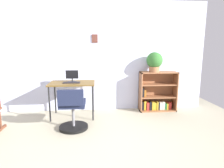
# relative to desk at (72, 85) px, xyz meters

# --- Properties ---
(ground_plane) EXTENTS (6.24, 6.24, 0.00)m
(ground_plane) POSITION_rel_desk_xyz_m (0.43, -1.67, -0.68)
(ground_plane) COLOR #B2AB91
(wall_back) EXTENTS (5.20, 0.12, 2.48)m
(wall_back) POSITION_rel_desk_xyz_m (0.43, 0.48, 0.57)
(wall_back) COLOR silver
(wall_back) RESTS_ON ground_plane
(desk) EXTENTS (0.93, 0.60, 0.74)m
(desk) POSITION_rel_desk_xyz_m (0.00, 0.00, 0.00)
(desk) COLOR brown
(desk) RESTS_ON ground_plane
(monitor) EXTENTS (0.26, 0.20, 0.25)m
(monitor) POSITION_rel_desk_xyz_m (-0.00, 0.04, 0.18)
(monitor) COLOR #262628
(monitor) RESTS_ON desk
(keyboard) EXTENTS (0.34, 0.14, 0.02)m
(keyboard) POSITION_rel_desk_xyz_m (-0.00, -0.07, 0.07)
(keyboard) COLOR black
(keyboard) RESTS_ON desk
(office_chair) EXTENTS (0.52, 0.55, 0.77)m
(office_chair) POSITION_rel_desk_xyz_m (0.08, -0.68, -0.33)
(office_chair) COLOR black
(office_chair) RESTS_ON ground_plane
(bookshelf_low) EXTENTS (0.85, 0.30, 0.91)m
(bookshelf_low) POSITION_rel_desk_xyz_m (1.90, 0.29, -0.28)
(bookshelf_low) COLOR #905B39
(bookshelf_low) RESTS_ON ground_plane
(potted_plant_on_shelf) EXTENTS (0.36, 0.36, 0.44)m
(potted_plant_on_shelf) POSITION_rel_desk_xyz_m (1.80, 0.23, 0.47)
(potted_plant_on_shelf) COLOR #9E6642
(potted_plant_on_shelf) RESTS_ON bookshelf_low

